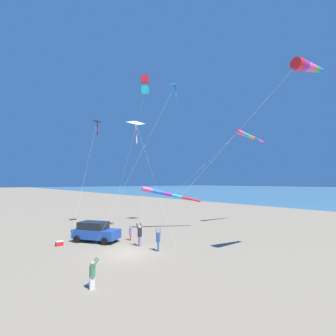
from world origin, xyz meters
TOP-DOWN VIEW (x-y plane):
  - ground_plane at (0.00, 0.00)m, footprint 600.00×600.00m
  - parked_car at (0.38, -5.33)m, footprint 3.95×4.60m
  - cooler_box at (3.51, -5.76)m, footprint 0.62×0.42m
  - person_adult_flyer at (-2.00, -1.27)m, footprint 0.53×0.65m
  - person_child_green_jacket at (-2.34, 1.00)m, footprint 0.60×0.63m
  - person_child_grey_jacket at (-2.50, -3.76)m, footprint 0.41×0.45m
  - person_bystander_far at (4.77, 4.89)m, footprint 0.48×0.38m
  - kite_delta_rainbow_low_near at (-3.33, -14.28)m, footprint 7.27×10.69m
  - kite_box_red_high_left at (-4.42, -4.26)m, footprint 4.03×1.92m
  - kite_windsock_small_distant at (-8.91, 10.10)m, footprint 14.42×6.67m
  - kite_windsock_black_fish_shape at (-19.37, -2.04)m, footprint 19.00×4.32m
  - kite_delta_teal_far_right at (-11.35, -7.57)m, footprint 13.82×5.32m
  - kite_delta_long_streamer_left at (-5.66, -8.12)m, footprint 2.10×9.48m
  - kite_windsock_striped_overhead at (-8.76, -6.63)m, footprint 9.78×5.07m

SIDE VIEW (x-z plane):
  - ground_plane at x=0.00m, z-range 0.00..0.00m
  - cooler_box at x=3.51m, z-range 0.00..0.42m
  - person_child_grey_jacket at x=-2.50m, z-range 0.06..1.33m
  - person_bystander_far at x=4.77m, z-range 0.07..1.67m
  - parked_car at x=0.38m, z-range 0.03..1.88m
  - person_child_green_jacket at x=-2.34m, z-range 0.08..1.84m
  - person_adult_flyer at x=-2.00m, z-range 0.09..2.06m
  - kite_windsock_striped_overhead at x=-8.76m, z-range 1.69..6.83m
  - kite_windsock_black_fish_shape at x=-19.37m, z-range 5.67..18.16m
  - kite_delta_long_streamer_left at x=-5.66m, z-range 6.12..19.34m
  - kite_delta_rainbow_low_near at x=-3.33m, z-range 6.70..20.68m
  - kite_windsock_small_distant at x=-8.91m, z-range 6.82..21.23m
  - kite_box_red_high_left at x=-4.42m, z-range 7.52..24.42m
  - kite_delta_teal_far_right at x=-11.35m, z-range 9.12..28.04m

